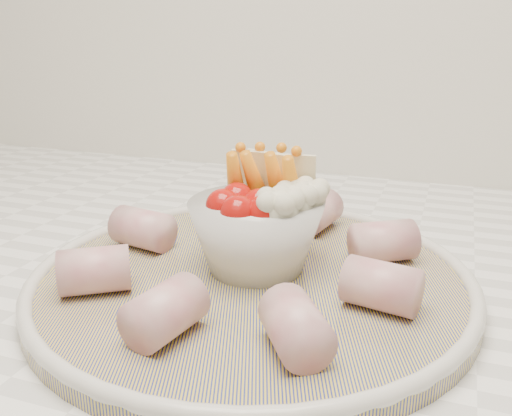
% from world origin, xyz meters
% --- Properties ---
extents(serving_platter, '(0.47, 0.47, 0.02)m').
position_xyz_m(serving_platter, '(-0.12, 1.36, 0.93)').
color(serving_platter, navy).
rests_on(serving_platter, kitchen_counter).
extents(veggie_bowl, '(0.11, 0.11, 0.10)m').
position_xyz_m(veggie_bowl, '(-0.12, 1.37, 0.97)').
color(veggie_bowl, silver).
rests_on(veggie_bowl, serving_platter).
extents(cured_meat_rolls, '(0.29, 0.29, 0.04)m').
position_xyz_m(cured_meat_rolls, '(-0.12, 1.36, 0.95)').
color(cured_meat_rolls, '#BC5563').
rests_on(cured_meat_rolls, serving_platter).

